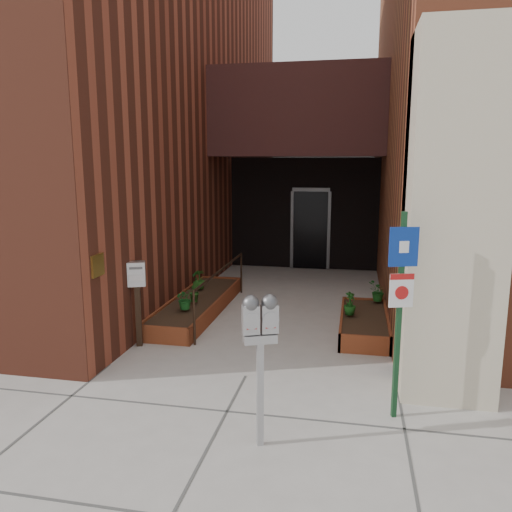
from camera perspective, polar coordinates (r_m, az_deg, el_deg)
The scene contains 15 objects.
ground at distance 6.98m, azimuth -1.22°, elevation -13.57°, with size 80.00×80.00×0.00m, color #9E9991.
architecture at distance 13.37m, azimuth 4.72°, elevation 19.72°, with size 20.00×14.60×10.00m.
planter_left at distance 9.77m, azimuth -6.69°, elevation -5.65°, with size 0.90×3.60×0.30m.
planter_right at distance 8.84m, azimuth 12.23°, elevation -7.58°, with size 0.80×2.20×0.30m.
handrail at distance 9.43m, azimuth -3.97°, elevation -2.34°, with size 0.04×3.34×0.90m.
parking_meter at distance 4.97m, azimuth 0.48°, elevation -8.46°, with size 0.37×0.25×1.60m.
sign_post at distance 5.67m, azimuth 16.19°, elevation -4.26°, with size 0.31×0.12×2.35m.
payment_dropbox at distance 7.97m, azimuth -13.44°, elevation -3.31°, with size 0.32×0.28×1.36m.
shrub_left_a at distance 8.94m, azimuth -8.07°, elevation -4.83°, with size 0.35×0.35×0.39m, color #1C6322.
shrub_left_b at distance 9.39m, azimuth -7.08°, elevation -4.03°, with size 0.22×0.22×0.39m, color #205017.
shrub_left_c at distance 10.35m, azimuth -6.44°, elevation -2.65°, with size 0.22×0.22×0.39m, color #235A19.
shrub_left_d at distance 10.52m, azimuth -6.93°, elevation -2.56°, with size 0.18×0.18×0.35m, color #185618.
shrub_right_a at distance 8.69m, azimuth 10.68°, elevation -5.40°, with size 0.21×0.21×0.38m, color #174F16.
shrub_right_b at distance 9.07m, azimuth 10.71°, elevation -4.90°, with size 0.17×0.17×0.32m, color #1F5D1A.
shrub_right_c at distance 9.62m, azimuth 13.75°, elevation -3.97°, with size 0.34×0.34×0.37m, color #1A5C1C.
Camera 1 is at (1.39, -6.21, 2.86)m, focal length 35.00 mm.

